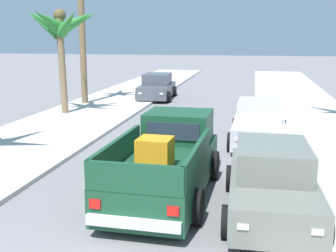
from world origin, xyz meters
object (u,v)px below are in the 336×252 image
car_right_near (157,87)px  palm_tree_left_mid (60,26)px  pickup_truck (167,162)px  car_left_near (272,182)px  car_left_mid (259,124)px

car_right_near → palm_tree_left_mid: palm_tree_left_mid is taller
palm_tree_left_mid → car_right_near: bearing=63.1°
pickup_truck → car_right_near: bearing=103.6°
car_left_near → palm_tree_left_mid: palm_tree_left_mid is taller
pickup_truck → car_left_near: size_ratio=1.22×
pickup_truck → car_left_near: 2.59m
pickup_truck → car_left_mid: 5.96m
car_right_near → car_left_mid: (6.02, -10.07, 0.00)m
pickup_truck → palm_tree_left_mid: bearing=126.9°
pickup_truck → car_right_near: 16.03m
pickup_truck → car_left_near: pickup_truck is taller
car_left_near → car_right_near: same height
car_right_near → car_left_near: bearing=-69.1°
pickup_truck → palm_tree_left_mid: size_ratio=1.03×
palm_tree_left_mid → pickup_truck: bearing=-53.1°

